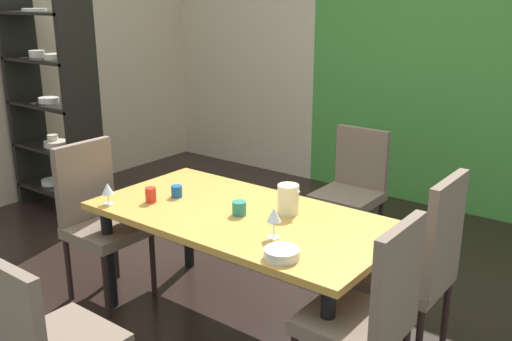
{
  "coord_description": "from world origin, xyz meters",
  "views": [
    {
      "loc": [
        2.19,
        -2.46,
        1.91
      ],
      "look_at": [
        0.11,
        0.27,
        0.85
      ],
      "focal_mm": 40.0,
      "sensor_mm": 36.0,
      "label": 1
    }
  ],
  "objects": [
    {
      "name": "ground_plane",
      "position": [
        0.0,
        0.0,
        -0.01
      ],
      "size": [
        5.73,
        5.31,
        0.02
      ],
      "primitive_type": "cube",
      "color": "black"
    },
    {
      "name": "back_panel_interior",
      "position": [
        -1.88,
        2.61,
        1.28
      ],
      "size": [
        1.96,
        0.1,
        2.56
      ],
      "primitive_type": "cube",
      "color": "#C5B599",
      "rests_on": "ground_plane"
    },
    {
      "name": "garden_window_panel",
      "position": [
        0.98,
        2.61,
        1.28
      ],
      "size": [
        3.76,
        0.1,
        2.56
      ],
      "primitive_type": "cube",
      "color": "#428835",
      "rests_on": "ground_plane"
    },
    {
      "name": "dining_table",
      "position": [
        0.28,
        -0.09,
        0.63
      ],
      "size": [
        1.77,
        0.91,
        0.71
      ],
      "color": "#C08D3C",
      "rests_on": "ground_plane"
    },
    {
      "name": "chair_head_near",
      "position": [
        0.25,
        -1.37,
        0.54
      ],
      "size": [
        0.44,
        0.44,
        0.94
      ],
      "color": "#6D5A4D",
      "rests_on": "ground_plane"
    },
    {
      "name": "chair_right_far",
      "position": [
        1.24,
        0.19,
        0.58
      ],
      "size": [
        0.44,
        0.44,
        1.06
      ],
      "rotation": [
        0.0,
        0.0,
        1.57
      ],
      "color": "#6D5A4D",
      "rests_on": "ground_plane"
    },
    {
      "name": "chair_head_far",
      "position": [
        0.31,
        1.2,
        0.54
      ],
      "size": [
        0.44,
        0.45,
        0.96
      ],
      "rotation": [
        0.0,
        0.0,
        3.14
      ],
      "color": "#6D5A4D",
      "rests_on": "ground_plane"
    },
    {
      "name": "chair_right_near",
      "position": [
        1.24,
        -0.36,
        0.56
      ],
      "size": [
        0.44,
        0.44,
        1.0
      ],
      "rotation": [
        0.0,
        0.0,
        1.57
      ],
      "color": "#6D5A4D",
      "rests_on": "ground_plane"
    },
    {
      "name": "chair_left_near",
      "position": [
        -0.68,
        -0.36,
        0.56
      ],
      "size": [
        0.44,
        0.44,
        1.02
      ],
      "rotation": [
        0.0,
        0.0,
        -1.57
      ],
      "color": "#6D5A4D",
      "rests_on": "ground_plane"
    },
    {
      "name": "display_shelf",
      "position": [
        -2.26,
        0.4,
        0.97
      ],
      "size": [
        0.91,
        0.35,
        1.96
      ],
      "color": "black",
      "rests_on": "ground_plane"
    },
    {
      "name": "wine_glass_rear",
      "position": [
        0.62,
        -0.25,
        0.83
      ],
      "size": [
        0.08,
        0.08,
        0.16
      ],
      "color": "silver",
      "rests_on": "dining_table"
    },
    {
      "name": "wine_glass_corner",
      "position": [
        -0.45,
        -0.45,
        0.8
      ],
      "size": [
        0.07,
        0.07,
        0.13
      ],
      "color": "silver",
      "rests_on": "dining_table"
    },
    {
      "name": "serving_bowl_north",
      "position": [
        0.79,
        -0.43,
        0.73
      ],
      "size": [
        0.17,
        0.17,
        0.05
      ],
      "primitive_type": "cylinder",
      "color": "silver",
      "rests_on": "dining_table"
    },
    {
      "name": "cup_west",
      "position": [
        -0.22,
        -0.11,
        0.75
      ],
      "size": [
        0.07,
        0.07,
        0.07
      ],
      "primitive_type": "cylinder",
      "color": "#134E89",
      "rests_on": "dining_table"
    },
    {
      "name": "cup_south",
      "position": [
        -0.28,
        -0.27,
        0.76
      ],
      "size": [
        0.07,
        0.07,
        0.09
      ],
      "primitive_type": "cylinder",
      "color": "red",
      "rests_on": "dining_table"
    },
    {
      "name": "cup_left",
      "position": [
        0.28,
        -0.11,
        0.75
      ],
      "size": [
        0.08,
        0.08,
        0.08
      ],
      "primitive_type": "cylinder",
      "color": "#277A6B",
      "rests_on": "dining_table"
    },
    {
      "name": "pitcher_center",
      "position": [
        0.49,
        0.08,
        0.8
      ],
      "size": [
        0.14,
        0.12,
        0.17
      ],
      "color": "beige",
      "rests_on": "dining_table"
    }
  ]
}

